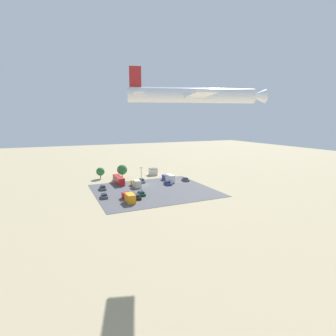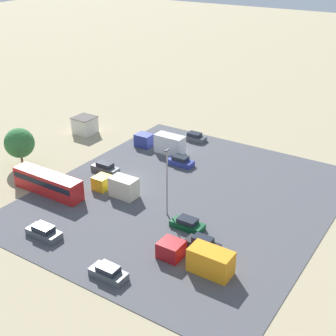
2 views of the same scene
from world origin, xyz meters
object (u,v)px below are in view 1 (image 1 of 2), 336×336
parked_car_4 (104,196)px  parked_truck_2 (136,183)px  parked_car_1 (185,179)px  parked_truck_1 (129,197)px  airplane (197,95)px  parked_truck_0 (169,178)px  parked_car_6 (142,181)px  shed_building (153,172)px  parked_car_2 (103,188)px  parked_car_3 (168,183)px  bus (119,180)px  parked_car_0 (141,194)px  parked_car_5 (137,197)px

parked_car_4 → parked_truck_2: size_ratio=0.60×
parked_car_1 → parked_car_4: 40.24m
parked_car_1 → parked_truck_2: size_ratio=0.60×
parked_truck_1 → airplane: 43.70m
parked_truck_0 → airplane: airplane is taller
parked_car_4 → parked_car_6: (-19.58, -16.87, 0.05)m
parked_truck_0 → airplane: (16.20, 50.95, 30.82)m
shed_building → parked_truck_1: shed_building is taller
parked_car_6 → parked_truck_1: bearing=62.3°
parked_car_1 → parked_car_2: bearing=180.0°
parked_car_3 → airplane: size_ratio=0.14×
airplane → parked_car_6: bearing=-167.3°
parked_car_4 → parked_truck_0: size_ratio=0.45×
bus → parked_car_3: size_ratio=2.65×
parked_car_2 → parked_truck_1: 19.73m
parked_truck_0 → parked_truck_2: (16.19, 3.10, -0.16)m
parked_car_3 → parked_car_4: (28.24, 8.29, -0.02)m
shed_building → parked_truck_2: shed_building is taller
shed_building → parked_car_2: size_ratio=0.84×
bus → parked_car_2: bearing=43.1°
airplane → parked_truck_1: bearing=-147.0°
parked_car_1 → parked_truck_1: size_ratio=0.47×
parked_car_1 → shed_building: bearing=112.9°
parked_car_1 → airplane: 62.67m
shed_building → airplane: airplane is taller
parked_car_1 → parked_truck_0: parked_truck_0 is taller
parked_car_4 → parked_car_3: bearing=16.4°
shed_building → parked_car_1: bearing=112.9°
parked_truck_1 → airplane: airplane is taller
bus → airplane: size_ratio=0.37×
parked_car_2 → parked_car_4: bearing=81.9°
parked_car_1 → parked_truck_0: bearing=162.9°
bus → parked_car_2: bus is taller
parked_car_1 → parked_car_2: parked_car_2 is taller
bus → parked_truck_0: size_ratio=1.23×
parked_car_0 → parked_car_4: bearing=170.3°
shed_building → parked_car_1: (-8.13, 19.20, -0.93)m
parked_car_2 → parked_truck_2: 13.48m
parked_car_0 → parked_car_4: (12.96, -2.21, 0.03)m
parked_car_5 → parked_car_6: size_ratio=0.92×
parked_car_2 → parked_truck_1: parked_truck_1 is taller
parked_car_2 → parked_truck_0: parked_truck_0 is taller
parked_car_0 → parked_truck_1: (6.13, 5.17, 0.72)m
parked_car_5 → parked_truck_2: parked_truck_2 is taller
bus → parked_car_5: 25.42m
bus → parked_truck_2: size_ratio=1.62×
parked_car_2 → parked_car_6: parked_car_6 is taller
parked_car_0 → parked_car_5: 4.70m
bus → parked_car_0: bus is taller
parked_car_6 → parked_car_3: bearing=135.2°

